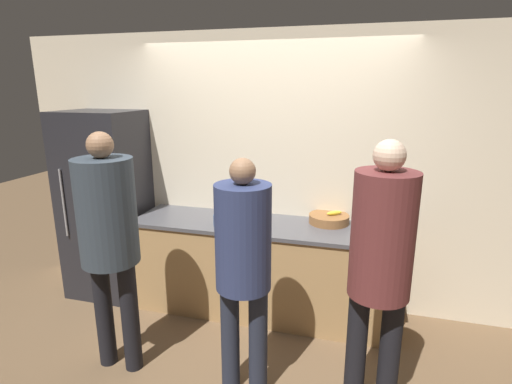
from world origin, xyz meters
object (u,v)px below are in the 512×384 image
person_left (108,229)px  fruit_bowl (329,219)px  person_center (243,258)px  person_right (381,259)px  bottle_red (227,206)px  utensil_crock (368,219)px  cup_blue (218,220)px  refrigerator (107,205)px  bottle_amber (245,214)px

person_left → fruit_bowl: (1.44, 1.22, -0.19)m
person_center → fruit_bowl: (0.44, 1.21, -0.08)m
person_center → person_right: bearing=0.8°
fruit_bowl → bottle_red: (-1.01, 0.08, 0.02)m
person_center → utensil_crock: 1.41m
person_left → cup_blue: (0.49, 0.88, -0.18)m
person_center → cup_blue: 1.01m
person_center → bottle_red: bearing=113.9°
person_right → person_left: bearing=-179.4°
refrigerator → person_right: size_ratio=1.03×
fruit_bowl → bottle_amber: bearing=-165.7°
person_left → person_center: size_ratio=1.08×
person_center → bottle_amber: (-0.30, 1.02, -0.05)m
refrigerator → bottle_red: 1.23m
fruit_bowl → utensil_crock: bearing=-7.6°
refrigerator → bottle_amber: size_ratio=9.67×
person_right → bottle_amber: bearing=138.9°
refrigerator → person_center: 2.05m
refrigerator → utensil_crock: refrigerator is taller
utensil_crock → bottle_red: size_ratio=1.91×
fruit_bowl → utensil_crock: utensil_crock is taller
bottle_amber → cup_blue: bearing=-144.6°
person_right → bottle_amber: 1.54m
refrigerator → fruit_bowl: 2.22m
person_right → cup_blue: (-1.36, 0.86, -0.16)m
cup_blue → bottle_amber: bearing=35.4°
bottle_red → person_left: bearing=-108.4°
utensil_crock → bottle_amber: utensil_crock is taller
refrigerator → utensil_crock: bearing=3.0°
refrigerator → bottle_amber: refrigerator is taller
bottle_red → cup_blue: bottle_red is taller
person_left → fruit_bowl: size_ratio=4.98×
person_right → bottle_red: person_right is taller
person_center → fruit_bowl: size_ratio=4.61×
utensil_crock → fruit_bowl: bearing=172.4°
person_right → bottle_red: (-1.42, 1.28, -0.15)m
bottle_red → cup_blue: (0.06, -0.41, -0.01)m
person_right → fruit_bowl: bearing=108.9°
bottle_amber → cup_blue: size_ratio=1.93×
person_left → person_right: 1.85m
refrigerator → utensil_crock: 2.56m
refrigerator → fruit_bowl: (2.22, 0.18, -0.01)m
refrigerator → person_right: refrigerator is taller
refrigerator → bottle_red: bearing=12.0°
utensil_crock → person_left: bearing=-146.6°
person_center → cup_blue: person_center is taller
cup_blue → bottle_red: bearing=98.1°
refrigerator → person_left: (0.78, -1.04, 0.18)m
person_left → utensil_crock: person_left is taller
utensil_crock → cup_blue: size_ratio=2.90×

